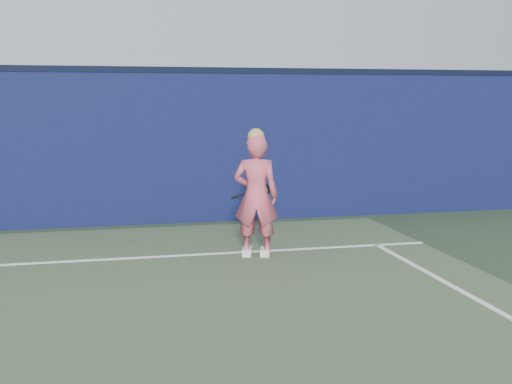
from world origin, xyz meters
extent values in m
cube|color=#0C1338|center=(0.00, 6.50, 1.25)|extent=(24.00, 0.40, 2.50)
cube|color=black|center=(0.00, 6.50, 2.55)|extent=(24.00, 0.42, 0.10)
imported|color=#D25264|center=(2.99, 3.83, 0.81)|extent=(0.68, 0.54, 1.62)
sphere|color=tan|center=(2.99, 3.83, 1.59)|extent=(0.22, 0.22, 0.22)
cube|color=white|center=(3.10, 3.79, 0.05)|extent=(0.19, 0.30, 0.10)
cube|color=white|center=(2.87, 3.86, 0.05)|extent=(0.19, 0.30, 0.10)
torus|color=black|center=(3.12, 4.22, 0.81)|extent=(0.30, 0.08, 0.29)
torus|color=#B4CC13|center=(3.12, 4.22, 0.81)|extent=(0.24, 0.06, 0.24)
cylinder|color=beige|center=(3.12, 4.22, 0.81)|extent=(0.24, 0.05, 0.24)
cylinder|color=black|center=(2.92, 4.32, 0.76)|extent=(0.26, 0.10, 0.10)
cylinder|color=black|center=(2.81, 4.38, 0.72)|extent=(0.12, 0.07, 0.06)
cube|color=white|center=(0.00, 4.00, 0.01)|extent=(11.00, 0.08, 0.01)
camera|label=1|loc=(1.14, -4.35, 2.08)|focal=45.00mm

